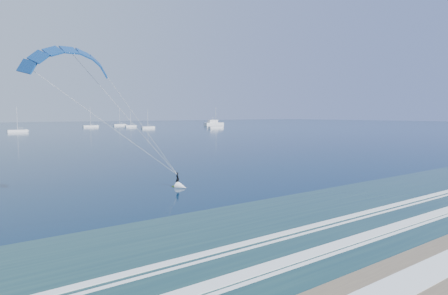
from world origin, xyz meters
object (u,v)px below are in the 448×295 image
Objects in this scene: motor_yacht at (214,123)px; sailboat_4 at (91,126)px; sailboat_5 at (148,127)px; sailboat_6 at (216,127)px; sailboat_7 at (131,126)px; kitesurfer_rig at (131,122)px; sailboat_8 at (120,125)px; sailboat_3 at (18,131)px.

sailboat_4 is at bearing 164.98° from motor_yacht.
sailboat_6 reaches higher than sailboat_5.
sailboat_5 is at bearing -94.92° from sailboat_7.
motor_yacht is 1.38× the size of sailboat_5.
kitesurfer_rig is 258.23m from sailboat_8.
sailboat_5 is 60.65m from sailboat_8.
sailboat_7 reaches higher than sailboat_5.
motor_yacht is 66.86m from sailboat_5.
sailboat_6 is (104.09, -17.06, 0.00)m from sailboat_3.
sailboat_5 is at bearing 143.48° from sailboat_6.
sailboat_6 reaches higher than sailboat_8.
sailboat_6 is at bearing -73.40° from sailboat_8.
sailboat_5 is 40.55m from sailboat_6.
sailboat_4 is 85.27m from sailboat_6.
sailboat_5 is at bearing -65.67° from sailboat_4.
sailboat_6 is 1.01× the size of sailboat_8.
sailboat_8 is (-56.01, 39.15, -0.98)m from motor_yacht.
sailboat_7 is at bearing 65.97° from kitesurfer_rig.
motor_yacht is 85.98m from sailboat_4.
sailboat_5 is at bearing 5.65° from sailboat_3.
motor_yacht is 1.17× the size of sailboat_4.
sailboat_8 reaches higher than sailboat_7.
motor_yacht is 1.21× the size of sailboat_8.
kitesurfer_rig is at bearing -112.33° from sailboat_8.
sailboat_4 is 1.18× the size of sailboat_5.
motor_yacht is 1.28× the size of sailboat_7.
kitesurfer_rig is at bearing -116.91° from sailboat_5.
sailboat_6 is 62.36m from sailboat_7.
kitesurfer_rig is at bearing -114.03° from sailboat_7.
sailboat_5 is 0.93× the size of sailboat_7.
sailboat_5 is (71.50, 7.07, -0.01)m from sailboat_3.
motor_yacht is at bearing 55.66° from sailboat_6.
kitesurfer_rig is 1.69× the size of sailboat_7.
kitesurfer_rig reaches higher than sailboat_5.
sailboat_3 is 0.96× the size of sailboat_8.
sailboat_8 reaches higher than sailboat_5.
sailboat_4 is 31.86m from sailboat_8.
sailboat_6 is at bearing -52.28° from sailboat_4.
motor_yacht is 61.57m from sailboat_7.
sailboat_3 is 103.71m from sailboat_8.
motor_yacht is at bearing 11.77° from sailboat_3.
sailboat_7 reaches higher than motor_yacht.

